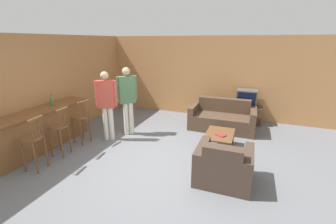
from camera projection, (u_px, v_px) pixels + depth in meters
name	position (u px, v px, depth m)	size (l,w,h in m)	color
ground_plane	(159.00, 163.00, 4.70)	(24.00, 24.00, 0.00)	slate
wall_back	(199.00, 77.00, 7.45)	(9.40, 0.08, 2.60)	#B27A47
wall_left	(75.00, 82.00, 6.48)	(0.08, 8.53, 2.60)	#B27A47
bar_counter	(39.00, 130.00, 5.14)	(0.55, 2.69, 0.96)	brown
bar_chair_near	(33.00, 142.00, 4.31)	(0.44, 0.44, 1.10)	brown
bar_chair_mid	(59.00, 130.00, 4.88)	(0.43, 0.43, 1.10)	brown
bar_chair_far	(81.00, 120.00, 5.49)	(0.45, 0.45, 1.10)	brown
couch_far	(222.00, 119.00, 6.47)	(1.81, 0.91, 0.84)	#4C3828
armchair_near	(223.00, 166.00, 4.01)	(0.97, 0.86, 0.82)	#423328
coffee_table	(220.00, 136.00, 5.22)	(0.62, 0.90, 0.39)	brown
tv_unit	(245.00, 114.00, 6.95)	(0.96, 0.45, 0.53)	#513823
tv	(247.00, 98.00, 6.79)	(0.58, 0.46, 0.51)	#4C4C4C
bottle	(52.00, 101.00, 5.37)	(0.07, 0.07, 0.25)	#2D7F3D
book_on_table	(221.00, 135.00, 5.09)	(0.26, 0.24, 0.02)	maroon
person_by_window	(127.00, 97.00, 5.87)	(0.41, 0.40, 1.81)	silver
person_by_counter	(107.00, 102.00, 5.53)	(0.49, 0.30, 1.75)	silver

